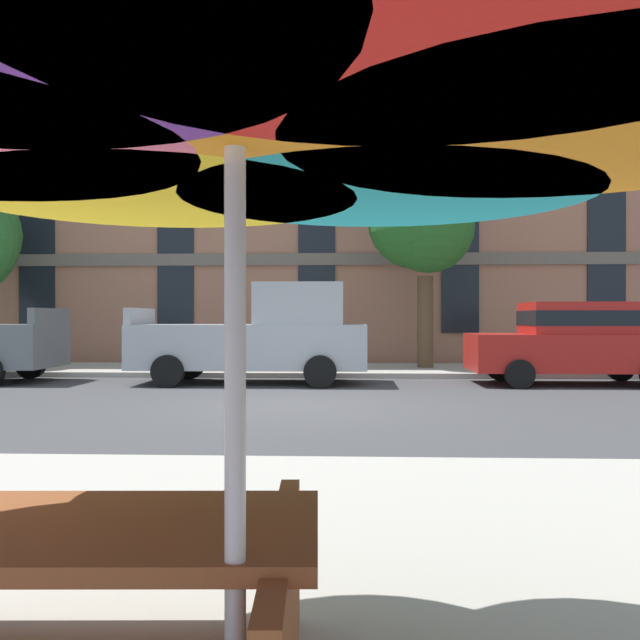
{
  "coord_description": "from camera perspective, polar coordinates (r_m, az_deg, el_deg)",
  "views": [
    {
      "loc": [
        0.92,
        -10.83,
        1.45
      ],
      "look_at": [
        0.34,
        3.2,
        1.4
      ],
      "focal_mm": 37.23,
      "sensor_mm": 36.0,
      "label": 1
    }
  ],
  "objects": [
    {
      "name": "sidewalk_far",
      "position": [
        17.71,
        -0.62,
        -4.3
      ],
      "size": [
        56.0,
        3.6,
        0.12
      ],
      "primitive_type": "cube",
      "color": "#B2ADA3",
      "rests_on": "ground"
    },
    {
      "name": "picnic_table",
      "position": [
        2.56,
        -22.43,
        -21.86
      ],
      "size": [
        1.87,
        1.6,
        0.77
      ],
      "color": "brown",
      "rests_on": "ground"
    },
    {
      "name": "patio_umbrella",
      "position": [
        1.98,
        -7.32,
        19.89
      ],
      "size": [
        3.51,
        3.26,
        2.38
      ],
      "color": "silver",
      "rests_on": "ground"
    },
    {
      "name": "street_tree_middle",
      "position": [
        17.96,
        8.73,
        8.03
      ],
      "size": [
        2.81,
        2.56,
        5.3
      ],
      "color": "brown",
      "rests_on": "ground"
    },
    {
      "name": "ground_plane",
      "position": [
        10.97,
        -2.49,
        -7.39
      ],
      "size": [
        120.0,
        120.0,
        0.0
      ],
      "primitive_type": "plane",
      "color": "#424244"
    },
    {
      "name": "pickup_silver",
      "position": [
        14.66,
        -5.09,
        -1.45
      ],
      "size": [
        5.1,
        2.12,
        2.2
      ],
      "color": "#A8AAB2",
      "rests_on": "ground"
    },
    {
      "name": "apartment_building",
      "position": [
        27.09,
        0.33,
        17.71
      ],
      "size": [
        38.39,
        12.08,
        19.2
      ],
      "color": "#A87056",
      "rests_on": "ground"
    },
    {
      "name": "sedan_red",
      "position": [
        15.35,
        21.09,
        -1.68
      ],
      "size": [
        4.4,
        1.98,
        1.78
      ],
      "color": "#B21E19",
      "rests_on": "ground"
    }
  ]
}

